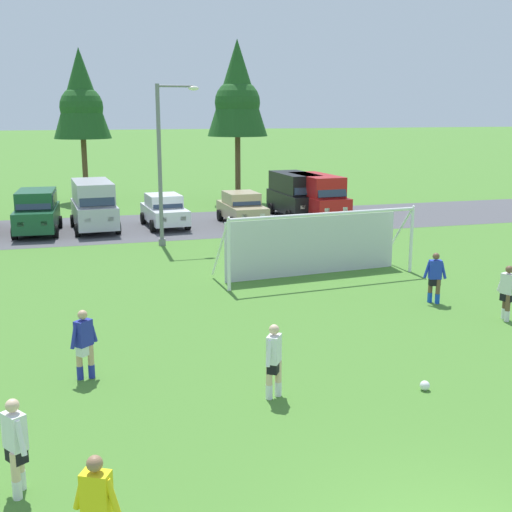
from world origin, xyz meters
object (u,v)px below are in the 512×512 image
object	(u,v)px
player_midfield_center	(16,447)
parked_car_slot_center_left	(94,204)
parked_car_slot_left	(37,211)
street_lamp	(164,163)
player_winger_right	(84,345)
parked_car_slot_center_right	(242,208)
soccer_goal	(315,242)
parked_car_slot_right	(296,194)
player_striker_near	(435,278)
parked_car_slot_far_right	(317,196)
player_defender_far	(274,361)
referee	(98,512)
player_winger_left	(507,293)
parked_car_slot_center	(164,211)
soccer_ball	(425,386)

from	to	relation	value
player_midfield_center	parked_car_slot_center_left	size ratio (longest dim) A/B	0.33
parked_car_slot_left	street_lamp	size ratio (longest dim) A/B	0.65
parked_car_slot_center_left	street_lamp	distance (m)	6.17
player_winger_right	parked_car_slot_center_right	world-z (taller)	parked_car_slot_center_right
soccer_goal	player_midfield_center	bearing A→B (deg)	-128.90
player_winger_right	parked_car_slot_right	bearing A→B (deg)	59.22
player_striker_near	parked_car_slot_right	distance (m)	17.69
parked_car_slot_right	street_lamp	distance (m)	10.67
parked_car_slot_far_right	parked_car_slot_center_right	bearing A→B (deg)	-177.26
parked_car_slot_left	player_defender_far	bearing A→B (deg)	-75.26
referee	player_winger_left	bearing A→B (deg)	32.31
soccer_goal	parked_car_slot_left	world-z (taller)	soccer_goal
parked_car_slot_left	parked_car_slot_center_right	world-z (taller)	parked_car_slot_left
referee	player_striker_near	bearing A→B (deg)	41.75
referee	parked_car_slot_center_right	xyz separation A→B (m)	(8.75, 25.82, 0.05)
referee	street_lamp	bearing A→B (deg)	79.47
player_winger_right	soccer_goal	bearing A→B (deg)	41.45
soccer_goal	player_winger_left	xyz separation A→B (m)	(3.50, -6.47, -0.47)
player_striker_near	parked_car_slot_center_right	bearing A→B (deg)	97.50
player_winger_left	parked_car_slot_center_right	xyz separation A→B (m)	(-3.23, 18.24, 0.05)
player_defender_far	parked_car_slot_center	bearing A→B (deg)	88.07
player_winger_right	player_defender_far	bearing A→B (deg)	-29.07
soccer_ball	player_midfield_center	size ratio (longest dim) A/B	0.13
player_winger_right	parked_car_slot_center_left	xyz separation A→B (m)	(0.97, 19.51, 0.52)
player_midfield_center	player_defender_far	world-z (taller)	same
parked_car_slot_center	parked_car_slot_right	world-z (taller)	parked_car_slot_right
referee	parked_car_slot_right	xyz separation A→B (m)	(12.36, 27.32, 0.52)
player_midfield_center	player_winger_left	world-z (taller)	same
player_winger_right	street_lamp	distance (m)	15.46
player_winger_left	parked_car_slot_center_right	size ratio (longest dim) A/B	0.39
player_midfield_center	player_winger_right	size ratio (longest dim) A/B	1.00
soccer_goal	street_lamp	xyz separation A→B (m)	(-4.53, 7.17, 2.43)
player_midfield_center	parked_car_slot_far_right	size ratio (longest dim) A/B	0.33
soccer_ball	parked_car_slot_center	size ratio (longest dim) A/B	0.05
parked_car_slot_left	parked_car_slot_center_left	world-z (taller)	parked_car_slot_center_left
soccer_ball	soccer_goal	distance (m)	10.37
soccer_goal	parked_car_slot_far_right	bearing A→B (deg)	68.67
parked_car_slot_left	parked_car_slot_right	world-z (taller)	parked_car_slot_right
player_striker_near	street_lamp	bearing A→B (deg)	121.03
referee	parked_car_slot_right	distance (m)	29.99
referee	parked_car_slot_far_right	bearing A→B (deg)	63.19
parked_car_slot_center_right	player_winger_left	bearing A→B (deg)	-79.96
street_lamp	player_winger_left	bearing A→B (deg)	-59.50
player_midfield_center	player_winger_left	xyz separation A→B (m)	(13.14, 5.48, 0.00)
player_winger_left	parked_car_slot_center_left	bearing A→B (deg)	120.82
parked_car_slot_far_right	soccer_goal	bearing A→B (deg)	-111.33
player_winger_right	player_midfield_center	bearing A→B (deg)	-104.53
referee	parked_car_slot_center_left	bearing A→B (deg)	87.90
player_midfield_center	parked_car_slot_center	world-z (taller)	parked_car_slot_center
soccer_ball	parked_car_slot_right	bearing A→B (deg)	77.48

